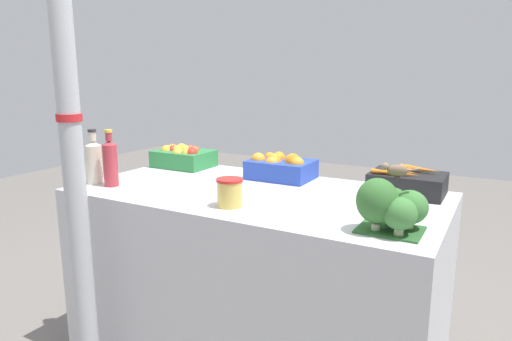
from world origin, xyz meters
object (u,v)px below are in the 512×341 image
Objects in this scene: orange_crate at (281,167)px; juice_bottle_cloudy at (94,161)px; pickle_jar at (230,192)px; sparrow_bird at (396,170)px; broccoli_pile at (392,206)px; support_pole at (72,145)px; carrot_crate at (407,182)px; juice_bottle_ruby at (110,162)px; apple_crate at (183,156)px.

juice_bottle_cloudy is (-0.78, -0.55, 0.05)m from orange_crate.
pickle_jar is 0.69m from sparrow_bird.
orange_crate is 0.95m from juice_bottle_cloudy.
pickle_jar is (0.82, -0.02, -0.06)m from juice_bottle_cloudy.
orange_crate is at bearing 141.49° from broccoli_pile.
juice_bottle_cloudy is at bearing 128.78° from support_pole.
support_pole is 16.78× the size of sparrow_bird.
carrot_crate is 2.45× the size of sparrow_bird.
sparrow_bird reaches higher than broccoli_pile.
juice_bottle_cloudy is at bearing 178.78° from pickle_jar.
juice_bottle_cloudy is 0.11m from juice_bottle_ruby.
juice_bottle_cloudy is (-0.12, -0.55, 0.05)m from apple_crate.
carrot_crate is (1.30, 0.00, -0.01)m from apple_crate.
orange_crate is at bearing -0.00° from apple_crate.
juice_bottle_ruby is at bearing -0.00° from juice_bottle_cloudy.
carrot_crate is 1.19× the size of juice_bottle_cloudy.
broccoli_pile reaches higher than orange_crate.
sparrow_bird reaches higher than orange_crate.
support_pole is 6.86× the size of apple_crate.
broccoli_pile is at bearing 16.19° from support_pole.
pickle_jar is (-0.66, -0.01, -0.03)m from broccoli_pile.
support_pole reaches higher than orange_crate.
support_pole is at bearing -118.47° from orange_crate.
pickle_jar is at bearing -1.42° from juice_bottle_ruby.
apple_crate is 2.74× the size of pickle_jar.
juice_bottle_cloudy is (-1.42, -0.55, 0.06)m from carrot_crate.
orange_crate is 1.40× the size of broccoli_pile.
juice_bottle_cloudy is (-0.28, 0.35, -0.15)m from support_pole.
carrot_crate is at bearing 0.12° from apple_crate.
carrot_crate is 1.53m from juice_bottle_cloudy.
orange_crate is (0.49, 0.91, -0.20)m from support_pole.
apple_crate is at bearing 157.56° from broccoli_pile.
apple_crate is 1.30m from carrot_crate.
sparrow_bird is (1.36, -0.55, 0.16)m from apple_crate.
apple_crate is at bearing 180.00° from orange_crate.
carrot_crate is at bearing 0.24° from orange_crate.
sparrow_bird is at bearing -83.83° from carrot_crate.
orange_crate is at bearing 35.44° from juice_bottle_cloudy.
juice_bottle_cloudy is at bearing -102.70° from apple_crate.
apple_crate is 0.57m from juice_bottle_cloudy.
orange_crate is (0.65, -0.00, 0.00)m from apple_crate.
carrot_crate is (0.65, 0.00, -0.01)m from orange_crate.
support_pole is 1.05m from orange_crate.
orange_crate is 0.65m from carrot_crate.
support_pole is 6.86× the size of carrot_crate.
juice_bottle_ruby is at bearing -91.12° from apple_crate.
juice_bottle_ruby is at bearing 179.69° from broccoli_pile.
orange_crate reaches higher than carrot_crate.
juice_bottle_ruby reaches higher than carrot_crate.
juice_bottle_ruby is 2.10× the size of sparrow_bird.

